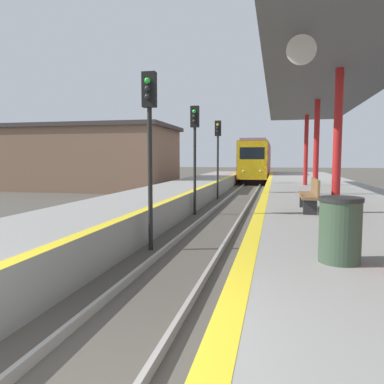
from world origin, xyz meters
TOP-DOWN VIEW (x-y plane):
  - train at (0.00, 39.01)m, footprint 2.71×17.58m
  - signal_near at (-1.17, 6.45)m, footprint 0.36×0.31m
  - signal_mid at (-1.35, 12.84)m, footprint 0.36×0.31m
  - signal_far at (-1.33, 19.24)m, footprint 0.36×0.31m
  - station_canopy at (3.67, 10.58)m, footprint 3.95×21.80m
  - trash_bin at (2.97, 2.67)m, footprint 0.61×0.61m
  - bench at (3.03, 8.07)m, footprint 0.44×1.89m
  - station_building at (-12.13, 24.42)m, footprint 12.94×7.73m

SIDE VIEW (x-z plane):
  - trash_bin at x=2.97m, z-range 0.97..1.90m
  - bench at x=3.03m, z-range 1.00..1.92m
  - train at x=0.00m, z-range 0.04..4.31m
  - station_building at x=-12.13m, z-range 0.01..5.00m
  - signal_near at x=-1.17m, z-range 0.92..5.59m
  - signal_mid at x=-1.35m, z-range 0.92..5.59m
  - signal_far at x=-1.33m, z-range 0.92..5.59m
  - station_canopy at x=3.67m, z-range 2.81..6.88m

